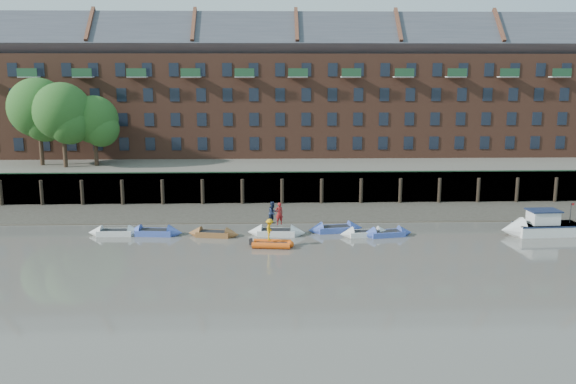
{
  "coord_description": "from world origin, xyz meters",
  "views": [
    {
      "loc": [
        -3.28,
        -38.45,
        13.21
      ],
      "look_at": [
        -1.71,
        12.0,
        3.2
      ],
      "focal_mm": 38.0,
      "sensor_mm": 36.0,
      "label": 1
    }
  ],
  "objects_px": {
    "motor_launch": "(535,227)",
    "person_rower_b": "(273,213)",
    "rowboat_0": "(115,232)",
    "person_rower_a": "(279,214)",
    "person_rib_crew": "(270,230)",
    "rowboat_1": "(155,232)",
    "rowboat_3": "(276,232)",
    "rowboat_5": "(365,233)",
    "rowboat_2": "(214,234)",
    "rib_tender": "(273,244)",
    "rowboat_6": "(387,234)",
    "rowboat_4": "(335,229)"
  },
  "relations": [
    {
      "from": "rowboat_2",
      "to": "person_rower_b",
      "type": "xyz_separation_m",
      "value": [
        4.85,
        0.36,
        1.65
      ]
    },
    {
      "from": "rowboat_4",
      "to": "person_rib_crew",
      "type": "bearing_deg",
      "value": -152.06
    },
    {
      "from": "rowboat_3",
      "to": "person_rib_crew",
      "type": "bearing_deg",
      "value": -93.86
    },
    {
      "from": "rowboat_5",
      "to": "rowboat_6",
      "type": "distance_m",
      "value": 1.74
    },
    {
      "from": "rowboat_3",
      "to": "rowboat_1",
      "type": "bearing_deg",
      "value": -176.43
    },
    {
      "from": "motor_launch",
      "to": "person_rower_b",
      "type": "distance_m",
      "value": 21.54
    },
    {
      "from": "rib_tender",
      "to": "person_rib_crew",
      "type": "bearing_deg",
      "value": 173.3
    },
    {
      "from": "rowboat_0",
      "to": "rowboat_3",
      "type": "relative_size",
      "value": 0.91
    },
    {
      "from": "rowboat_0",
      "to": "rib_tender",
      "type": "bearing_deg",
      "value": -15.72
    },
    {
      "from": "rowboat_3",
      "to": "rowboat_6",
      "type": "relative_size",
      "value": 1.09
    },
    {
      "from": "person_rib_crew",
      "to": "rowboat_1",
      "type": "bearing_deg",
      "value": 77.23
    },
    {
      "from": "rowboat_6",
      "to": "rib_tender",
      "type": "xyz_separation_m",
      "value": [
        -9.28,
        -2.81,
        0.02
      ]
    },
    {
      "from": "rowboat_0",
      "to": "person_rib_crew",
      "type": "height_order",
      "value": "person_rib_crew"
    },
    {
      "from": "motor_launch",
      "to": "rowboat_1",
      "type": "bearing_deg",
      "value": -4.87
    },
    {
      "from": "rowboat_5",
      "to": "person_rib_crew",
      "type": "height_order",
      "value": "person_rib_crew"
    },
    {
      "from": "rowboat_1",
      "to": "person_rower_b",
      "type": "distance_m",
      "value": 9.86
    },
    {
      "from": "rowboat_0",
      "to": "rowboat_1",
      "type": "xyz_separation_m",
      "value": [
        3.22,
        -0.08,
        0.01
      ]
    },
    {
      "from": "rowboat_1",
      "to": "rowboat_2",
      "type": "xyz_separation_m",
      "value": [
        4.88,
        -0.56,
        -0.02
      ]
    },
    {
      "from": "rowboat_1",
      "to": "rowboat_6",
      "type": "xyz_separation_m",
      "value": [
        19.01,
        -0.94,
        -0.01
      ]
    },
    {
      "from": "rowboat_4",
      "to": "motor_launch",
      "type": "height_order",
      "value": "motor_launch"
    },
    {
      "from": "rowboat_1",
      "to": "rowboat_3",
      "type": "bearing_deg",
      "value": 3.67
    },
    {
      "from": "rowboat_1",
      "to": "person_rower_a",
      "type": "xyz_separation_m",
      "value": [
        10.23,
        -0.44,
        1.61
      ]
    },
    {
      "from": "person_rower_b",
      "to": "rowboat_0",
      "type": "bearing_deg",
      "value": 134.08
    },
    {
      "from": "rib_tender",
      "to": "person_rower_a",
      "type": "distance_m",
      "value": 3.71
    },
    {
      "from": "rowboat_0",
      "to": "person_rower_a",
      "type": "bearing_deg",
      "value": -1.46
    },
    {
      "from": "rowboat_3",
      "to": "person_rib_crew",
      "type": "xyz_separation_m",
      "value": [
        -0.56,
        -3.31,
        1.11
      ]
    },
    {
      "from": "person_rower_b",
      "to": "rowboat_1",
      "type": "bearing_deg",
      "value": 134.15
    },
    {
      "from": "rowboat_0",
      "to": "motor_launch",
      "type": "bearing_deg",
      "value": -0.91
    },
    {
      "from": "rib_tender",
      "to": "rowboat_3",
      "type": "bearing_deg",
      "value": 91.94
    },
    {
      "from": "rowboat_1",
      "to": "motor_launch",
      "type": "bearing_deg",
      "value": 4.12
    },
    {
      "from": "rowboat_3",
      "to": "rowboat_0",
      "type": "bearing_deg",
      "value": -176.27
    },
    {
      "from": "rowboat_4",
      "to": "person_rower_a",
      "type": "relative_size",
      "value": 2.67
    },
    {
      "from": "rowboat_2",
      "to": "motor_launch",
      "type": "height_order",
      "value": "motor_launch"
    },
    {
      "from": "person_rower_a",
      "to": "person_rib_crew",
      "type": "xyz_separation_m",
      "value": [
        -0.78,
        -3.24,
        -0.49
      ]
    },
    {
      "from": "rowboat_6",
      "to": "person_rib_crew",
      "type": "height_order",
      "value": "person_rib_crew"
    },
    {
      "from": "rowboat_0",
      "to": "rowboat_2",
      "type": "distance_m",
      "value": 8.13
    },
    {
      "from": "rowboat_0",
      "to": "rowboat_1",
      "type": "relative_size",
      "value": 0.94
    },
    {
      "from": "rowboat_3",
      "to": "rowboat_4",
      "type": "height_order",
      "value": "rowboat_3"
    },
    {
      "from": "rowboat_5",
      "to": "motor_launch",
      "type": "height_order",
      "value": "motor_launch"
    },
    {
      "from": "rowboat_3",
      "to": "motor_launch",
      "type": "xyz_separation_m",
      "value": [
        21.21,
        -0.55,
        0.44
      ]
    },
    {
      "from": "rowboat_6",
      "to": "rowboat_2",
      "type": "bearing_deg",
      "value": 167.83
    },
    {
      "from": "rowboat_2",
      "to": "rowboat_4",
      "type": "xyz_separation_m",
      "value": [
        10.1,
        1.15,
        0.02
      ]
    },
    {
      "from": "rowboat_5",
      "to": "person_rower_b",
      "type": "xyz_separation_m",
      "value": [
        -7.55,
        0.65,
        1.65
      ]
    },
    {
      "from": "rowboat_1",
      "to": "person_rower_a",
      "type": "height_order",
      "value": "person_rower_a"
    },
    {
      "from": "rowboat_6",
      "to": "motor_launch",
      "type": "bearing_deg",
      "value": -10.54
    },
    {
      "from": "motor_launch",
      "to": "person_rower_b",
      "type": "relative_size",
      "value": 3.53
    },
    {
      "from": "rowboat_1",
      "to": "rowboat_6",
      "type": "height_order",
      "value": "rowboat_1"
    },
    {
      "from": "rowboat_6",
      "to": "rib_tender",
      "type": "distance_m",
      "value": 9.69
    },
    {
      "from": "rowboat_0",
      "to": "rowboat_2",
      "type": "height_order",
      "value": "rowboat_0"
    },
    {
      "from": "rowboat_0",
      "to": "rowboat_1",
      "type": "height_order",
      "value": "rowboat_1"
    }
  ]
}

